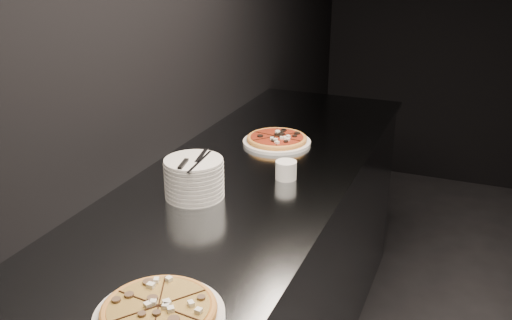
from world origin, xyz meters
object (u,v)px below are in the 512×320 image
at_px(counter, 245,286).
at_px(plate_stack, 194,178).
at_px(cutlery, 193,161).
at_px(pizza_mushroom, 159,312).
at_px(pizza_tomato, 277,140).
at_px(ramekin, 286,170).

relative_size(counter, plate_stack, 12.58).
bearing_deg(cutlery, plate_stack, 105.80).
bearing_deg(counter, pizza_mushroom, -79.97).
height_order(counter, pizza_tomato, pizza_tomato).
bearing_deg(plate_stack, ramekin, 47.29).
distance_m(pizza_tomato, cutlery, 0.61).
distance_m(counter, pizza_mushroom, 0.95).
xyz_separation_m(pizza_tomato, plate_stack, (-0.08, -0.58, 0.05)).
relative_size(pizza_tomato, plate_stack, 1.50).
distance_m(pizza_mushroom, cutlery, 0.64).
bearing_deg(ramekin, cutlery, -130.11).
bearing_deg(counter, ramekin, 18.82).
relative_size(pizza_mushroom, cutlery, 1.43).
bearing_deg(ramekin, counter, -161.18).
distance_m(pizza_mushroom, pizza_tomato, 1.20).
height_order(plate_stack, ramekin, plate_stack).
distance_m(pizza_tomato, ramekin, 0.37).
bearing_deg(counter, pizza_tomato, 92.03).
relative_size(counter, ramekin, 32.34).
height_order(pizza_tomato, plate_stack, plate_stack).
distance_m(counter, pizza_tomato, 0.61).
height_order(pizza_mushroom, plate_stack, plate_stack).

